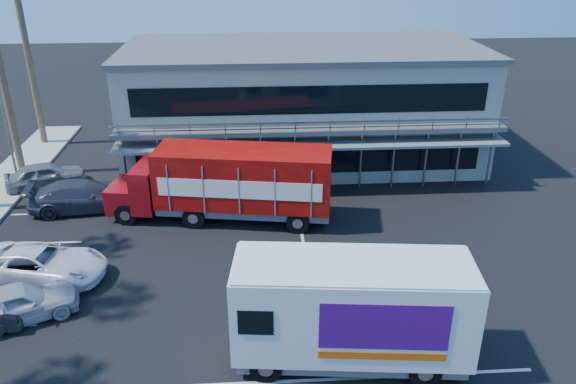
{
  "coord_description": "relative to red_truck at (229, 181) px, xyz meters",
  "views": [
    {
      "loc": [
        -0.32,
        -20.33,
        13.59
      ],
      "look_at": [
        1.32,
        4.13,
        2.3
      ],
      "focal_mm": 35.0,
      "sensor_mm": 36.0,
      "label": 1
    }
  ],
  "objects": [
    {
      "name": "parked_car_c",
      "position": [
        -7.91,
        -5.21,
        -1.35
      ],
      "size": [
        5.88,
        3.41,
        1.54
      ],
      "primitive_type": "imported",
      "rotation": [
        0.0,
        0.0,
        1.41
      ],
      "color": "white",
      "rests_on": "ground"
    },
    {
      "name": "white_van",
      "position": [
        4.45,
        -11.01,
        -0.06
      ],
      "size": [
        8.2,
        3.54,
        3.89
      ],
      "rotation": [
        0.0,
        0.0,
        -0.1
      ],
      "color": "white",
      "rests_on": "ground"
    },
    {
      "name": "red_truck",
      "position": [
        0.0,
        0.0,
        0.0
      ],
      "size": [
        11.73,
        4.5,
        3.85
      ],
      "rotation": [
        0.0,
        0.0,
        -0.17
      ],
      "color": "maroon",
      "rests_on": "ground"
    },
    {
      "name": "light_pole_far",
      "position": [
        -12.61,
        4.99,
        2.38
      ],
      "size": [
        0.5,
        0.25,
        8.09
      ],
      "color": "gray",
      "rests_on": "ground"
    },
    {
      "name": "building",
      "position": [
        4.59,
        8.93,
        1.53
      ],
      "size": [
        22.4,
        12.0,
        7.3
      ],
      "color": "gray",
      "rests_on": "ground"
    },
    {
      "name": "ground",
      "position": [
        1.59,
        -6.01,
        -2.12
      ],
      "size": [
        120.0,
        120.0,
        0.0
      ],
      "primitive_type": "plane",
      "color": "black",
      "rests_on": "ground"
    },
    {
      "name": "parked_car_d",
      "position": [
        -7.91,
        1.59,
        -1.31
      ],
      "size": [
        5.82,
        2.88,
        1.63
      ],
      "primitive_type": "imported",
      "rotation": [
        0.0,
        0.0,
        1.68
      ],
      "color": "#333844",
      "rests_on": "ground"
    },
    {
      "name": "parked_car_a",
      "position": [
        -7.91,
        -8.01,
        -1.36
      ],
      "size": [
        4.82,
        3.49,
        1.53
      ],
      "primitive_type": "imported",
      "rotation": [
        0.0,
        0.0,
        2.0
      ],
      "color": "#B9BBC0",
      "rests_on": "ground"
    },
    {
      "name": "parked_car_e",
      "position": [
        -10.91,
        4.79,
        -1.37
      ],
      "size": [
        4.76,
        3.38,
        1.5
      ],
      "primitive_type": "imported",
      "rotation": [
        0.0,
        0.0,
        1.98
      ],
      "color": "slate",
      "rests_on": "ground"
    }
  ]
}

